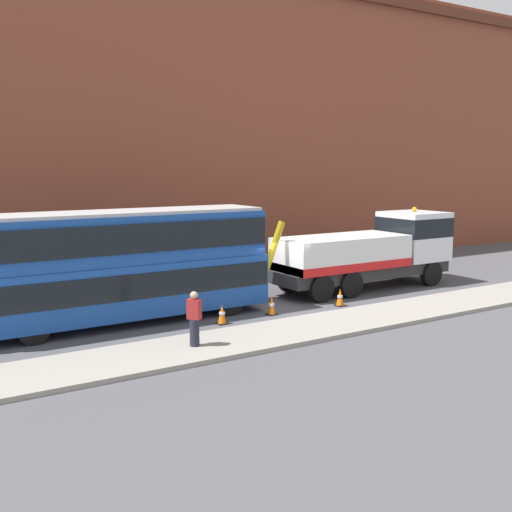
{
  "coord_description": "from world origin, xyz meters",
  "views": [
    {
      "loc": [
        -13.49,
        -20.52,
        5.66
      ],
      "look_at": [
        -0.53,
        0.19,
        2.0
      ],
      "focal_mm": 42.7,
      "sensor_mm": 36.0,
      "label": 1
    }
  ],
  "objects": [
    {
      "name": "ground_plane",
      "position": [
        0.0,
        0.0,
        0.0
      ],
      "size": [
        120.0,
        120.0,
        0.0
      ],
      "primitive_type": "plane",
      "color": "#4C4C51"
    },
    {
      "name": "near_kerb",
      "position": [
        0.0,
        -4.2,
        0.07
      ],
      "size": [
        60.0,
        2.8,
        0.15
      ],
      "primitive_type": "cube",
      "color": "gray",
      "rests_on": "ground_plane"
    },
    {
      "name": "building_facade",
      "position": [
        0.0,
        8.32,
        8.07
      ],
      "size": [
        60.0,
        1.5,
        16.0
      ],
      "color": "brown",
      "rests_on": "ground_plane"
    },
    {
      "name": "recovery_tow_truck",
      "position": [
        5.74,
        0.19,
        1.76
      ],
      "size": [
        10.14,
        2.66,
        3.67
      ],
      "rotation": [
        0.0,
        0.0,
        0.0
      ],
      "color": "#2D2D2D",
      "rests_on": "ground_plane"
    },
    {
      "name": "double_decker_bus",
      "position": [
        -6.25,
        0.19,
        2.23
      ],
      "size": [
        11.05,
        2.57,
        4.06
      ],
      "rotation": [
        0.0,
        0.0,
        0.0
      ],
      "color": "#19479E",
      "rests_on": "ground_plane"
    },
    {
      "name": "pedestrian_onlooker",
      "position": [
        -5.49,
        -4.18,
        0.99
      ],
      "size": [
        0.45,
        0.47,
        1.71
      ],
      "rotation": [
        0.0,
        0.0,
        0.67
      ],
      "color": "#232333",
      "rests_on": "near_kerb"
    },
    {
      "name": "traffic_cone_near_bus",
      "position": [
        -3.25,
        -1.86,
        0.34
      ],
      "size": [
        0.36,
        0.36,
        0.72
      ],
      "color": "orange",
      "rests_on": "ground_plane"
    },
    {
      "name": "traffic_cone_midway",
      "position": [
        -0.99,
        -1.66,
        0.34
      ],
      "size": [
        0.36,
        0.36,
        0.72
      ],
      "color": "orange",
      "rests_on": "ground_plane"
    },
    {
      "name": "traffic_cone_near_truck",
      "position": [
        2.17,
        -1.9,
        0.34
      ],
      "size": [
        0.36,
        0.36,
        0.72
      ],
      "color": "orange",
      "rests_on": "ground_plane"
    }
  ]
}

